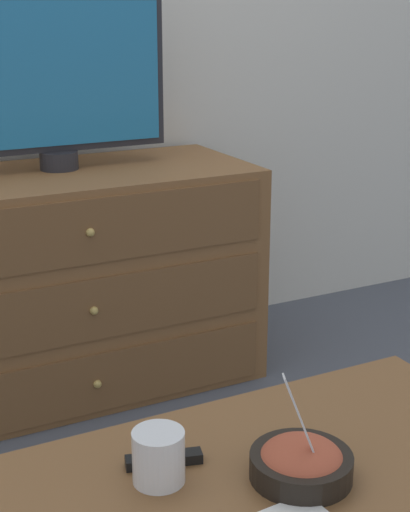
# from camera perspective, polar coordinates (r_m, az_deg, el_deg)

# --- Properties ---
(ground_plane) EXTENTS (12.00, 12.00, 0.00)m
(ground_plane) POSITION_cam_1_polar(r_m,az_deg,el_deg) (2.79, -13.47, -6.99)
(ground_plane) COLOR #474C56
(dresser) EXTENTS (1.15, 0.52, 0.68)m
(dresser) POSITION_cam_1_polar(r_m,az_deg,el_deg) (2.43, -10.09, -1.90)
(dresser) COLOR brown
(dresser) RESTS_ON ground_plane
(tv) EXTENTS (0.68, 0.11, 0.50)m
(tv) POSITION_cam_1_polar(r_m,az_deg,el_deg) (2.36, -10.94, 12.58)
(tv) COLOR #232328
(tv) RESTS_ON dresser
(coffee_table) EXTENTS (0.96, 0.56, 0.41)m
(coffee_table) POSITION_cam_1_polar(r_m,az_deg,el_deg) (1.38, 5.39, -17.65)
(coffee_table) COLOR brown
(coffee_table) RESTS_ON ground_plane
(takeout_bowl) EXTENTS (0.17, 0.17, 0.20)m
(takeout_bowl) POSITION_cam_1_polar(r_m,az_deg,el_deg) (1.34, 7.01, -14.69)
(takeout_bowl) COLOR black
(takeout_bowl) RESTS_ON coffee_table
(drink_cup) EXTENTS (0.09, 0.09, 0.09)m
(drink_cup) POSITION_cam_1_polar(r_m,az_deg,el_deg) (1.32, -3.39, -14.57)
(drink_cup) COLOR beige
(drink_cup) RESTS_ON coffee_table
(remote_control) EXTENTS (0.13, 0.06, 0.02)m
(remote_control) POSITION_cam_1_polar(r_m,az_deg,el_deg) (1.37, -3.00, -14.55)
(remote_control) COLOR black
(remote_control) RESTS_ON coffee_table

